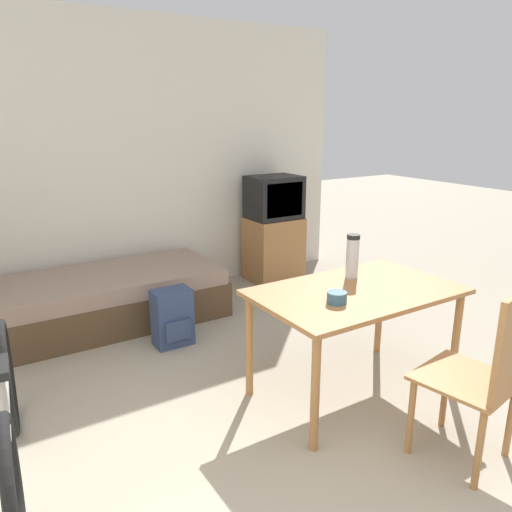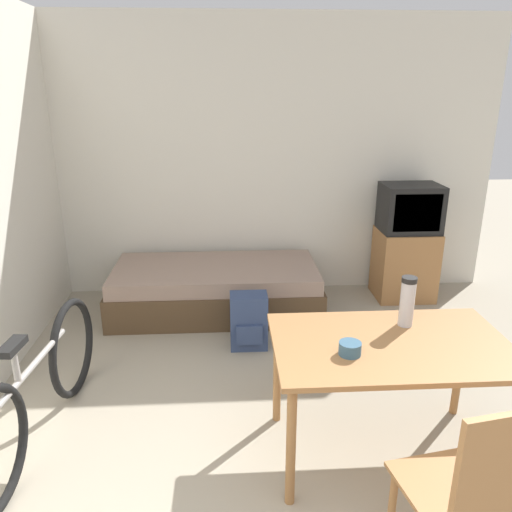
{
  "view_description": "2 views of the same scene",
  "coord_description": "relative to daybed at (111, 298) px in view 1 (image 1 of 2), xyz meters",
  "views": [
    {
      "loc": [
        -1.51,
        -0.79,
        1.8
      ],
      "look_at": [
        0.25,
        2.02,
        0.85
      ],
      "focal_mm": 35.0,
      "sensor_mm": 36.0,
      "label": 1
    },
    {
      "loc": [
        -0.28,
        -0.98,
        2.06
      ],
      "look_at": [
        -0.07,
        2.36,
        0.9
      ],
      "focal_mm": 35.0,
      "sensor_mm": 36.0,
      "label": 2
    }
  ],
  "objects": [
    {
      "name": "thermos_flask",
      "position": [
        1.14,
        -1.82,
        0.67
      ],
      "size": [
        0.09,
        0.09,
        0.3
      ],
      "color": "#B7B7BC",
      "rests_on": "dining_table"
    },
    {
      "name": "backpack",
      "position": [
        0.28,
        -0.72,
        0.01
      ],
      "size": [
        0.3,
        0.23,
        0.47
      ],
      "color": "navy",
      "rests_on": "ground_plane"
    },
    {
      "name": "wall_back",
      "position": [
        0.39,
        0.57,
        1.13
      ],
      "size": [
        4.83,
        0.06,
        2.7
      ],
      "color": "silver",
      "rests_on": "ground_plane"
    },
    {
      "name": "dining_table",
      "position": [
        1.0,
        -2.02,
        0.42
      ],
      "size": [
        1.3,
        0.8,
        0.73
      ],
      "color": "#9E6B3D",
      "rests_on": "ground_plane"
    },
    {
      "name": "tv",
      "position": [
        1.89,
        0.22,
        0.34
      ],
      "size": [
        0.56,
        0.46,
        1.16
      ],
      "color": "#9E6B3D",
      "rests_on": "ground_plane"
    },
    {
      "name": "mate_bowl",
      "position": [
        0.74,
        -2.13,
        0.54
      ],
      "size": [
        0.12,
        0.12,
        0.07
      ],
      "color": "#335670",
      "rests_on": "dining_table"
    },
    {
      "name": "wooden_chair",
      "position": [
        1.07,
        -2.92,
        0.34
      ],
      "size": [
        0.52,
        0.52,
        1.01
      ],
      "color": "#9E6B3D",
      "rests_on": "ground_plane"
    },
    {
      "name": "daybed",
      "position": [
        0.0,
        0.0,
        0.0
      ],
      "size": [
        1.95,
        0.92,
        0.45
      ],
      "color": "#4C3823",
      "rests_on": "ground_plane"
    },
    {
      "name": "bicycle",
      "position": [
        -1.01,
        -1.8,
        0.13
      ],
      "size": [
        0.21,
        1.72,
        0.77
      ],
      "color": "black",
      "rests_on": "ground_plane"
    }
  ]
}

